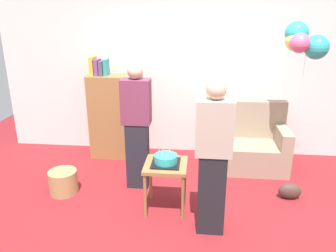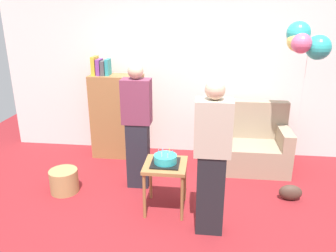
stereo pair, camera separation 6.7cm
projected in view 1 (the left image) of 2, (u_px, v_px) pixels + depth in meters
The scene contains 11 objects.
ground_plane at pixel (180, 221), 3.71m from camera, with size 8.00×8.00×0.00m, color maroon.
wall_back at pixel (190, 69), 5.18m from camera, with size 6.00×0.10×2.70m, color silver.
couch at pixel (248, 145), 4.92m from camera, with size 1.10×0.70×0.96m.
bookshelf at pixel (116, 115), 5.17m from camera, with size 0.80×0.36×1.57m.
side_table at pixel (166, 171), 3.79m from camera, with size 0.48×0.48×0.59m.
birthday_cake at pixel (166, 160), 3.74m from camera, with size 0.32×0.32×0.17m.
person_blowing_candles at pixel (137, 127), 4.20m from camera, with size 0.36×0.22×1.63m.
person_holding_cake at pixel (213, 159), 3.31m from camera, with size 0.36×0.22×1.63m.
wicker_basket at pixel (63, 182), 4.25m from camera, with size 0.36×0.36×0.30m, color #A88451.
handbag at pixel (290, 191), 4.13m from camera, with size 0.28×0.14×0.20m, color #473328.
balloon_bunch at pixel (303, 41), 4.10m from camera, with size 0.53×0.40×2.10m.
Camera 1 is at (0.17, -3.14, 2.24)m, focal length 35.58 mm.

